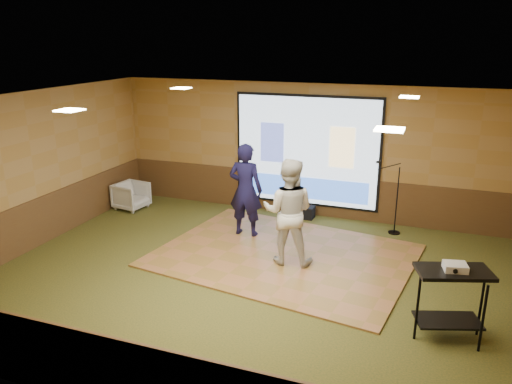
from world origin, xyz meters
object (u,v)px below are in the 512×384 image
(player_right, at_px, (288,212))
(banquet_chair, at_px, (131,196))
(projector_screen, at_px, (306,152))
(av_table, at_px, (452,290))
(mic_stand, at_px, (393,211))
(dance_floor, at_px, (284,255))
(projector, at_px, (455,267))
(player_left, at_px, (246,190))
(duffel_bag, at_px, (304,212))

(player_right, relative_size, banquet_chair, 2.75)
(player_right, bearing_deg, projector_screen, -88.28)
(av_table, relative_size, mic_stand, 0.66)
(banquet_chair, bearing_deg, av_table, -105.15)
(dance_floor, bearing_deg, projector, -31.50)
(dance_floor, distance_m, mic_stand, 2.65)
(player_left, distance_m, av_table, 4.64)
(projector_screen, relative_size, banquet_chair, 4.73)
(dance_floor, bearing_deg, banquet_chair, 162.33)
(player_right, relative_size, mic_stand, 1.25)
(av_table, distance_m, projector, 0.34)
(player_right, bearing_deg, player_left, -45.71)
(dance_floor, height_order, banquet_chair, banquet_chair)
(dance_floor, xyz_separation_m, mic_stand, (1.79, 1.90, 0.48))
(duffel_bag, bearing_deg, mic_stand, -7.32)
(mic_stand, bearing_deg, player_right, -143.96)
(duffel_bag, bearing_deg, projector, -52.04)
(av_table, relative_size, projector, 3.47)
(projector, bearing_deg, banquet_chair, 144.30)
(mic_stand, bearing_deg, av_table, -90.29)
(projector_screen, xyz_separation_m, dance_floor, (0.23, -2.38, -1.46))
(player_left, height_order, av_table, player_left)
(banquet_chair, xyz_separation_m, duffel_bag, (4.05, 0.81, -0.18))
(mic_stand, xyz_separation_m, duffel_bag, (-1.96, 0.25, -0.36))
(projector, bearing_deg, projector_screen, 114.85)
(dance_floor, xyz_separation_m, player_right, (0.15, -0.27, 0.98))
(dance_floor, height_order, duffel_bag, duffel_bag)
(mic_stand, xyz_separation_m, banquet_chair, (-6.02, -0.56, -0.17))
(av_table, height_order, duffel_bag, av_table)
(projector_screen, height_order, banquet_chair, projector_screen)
(av_table, bearing_deg, projector_screen, 126.89)
(mic_stand, distance_m, banquet_chair, 6.05)
(av_table, bearing_deg, player_right, 151.33)
(banquet_chair, bearing_deg, mic_stand, -76.27)
(projector, height_order, duffel_bag, projector)
(projector_screen, height_order, player_left, projector_screen)
(projector_screen, relative_size, player_right, 1.72)
(projector_screen, bearing_deg, dance_floor, -84.50)
(av_table, xyz_separation_m, projector, (0.01, -0.01, 0.34))
(player_left, bearing_deg, mic_stand, -158.41)
(mic_stand, distance_m, duffel_bag, 2.01)
(player_right, distance_m, banquet_chair, 4.71)
(banquet_chair, distance_m, duffel_bag, 4.14)
(dance_floor, relative_size, av_table, 4.49)
(projector_screen, xyz_separation_m, duffel_bag, (0.05, -0.23, -1.34))
(mic_stand, relative_size, banquet_chair, 2.20)
(dance_floor, bearing_deg, mic_stand, 46.76)
(av_table, xyz_separation_m, duffel_bag, (-3.05, 3.91, -0.58))
(projector, height_order, banquet_chair, projector)
(projector_screen, bearing_deg, duffel_bag, -76.32)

